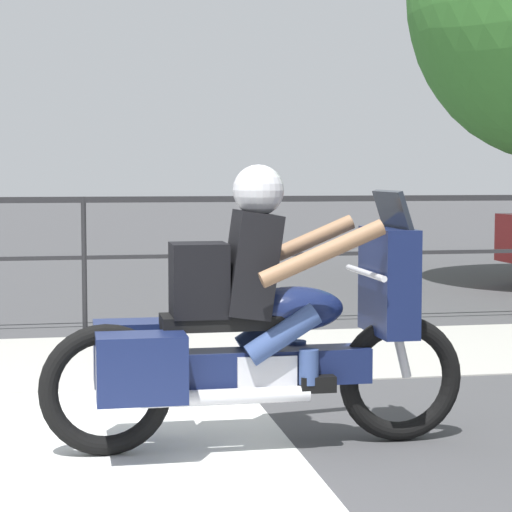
% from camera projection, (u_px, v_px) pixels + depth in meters
% --- Properties ---
extents(ground_plane, '(120.00, 120.00, 0.00)m').
position_uv_depth(ground_plane, '(101.00, 484.00, 5.06)').
color(ground_plane, '#424244').
extents(sidewalk_band, '(44.00, 2.40, 0.01)m').
position_uv_depth(sidewalk_band, '(88.00, 360.00, 8.39)').
color(sidewalk_band, '#A8A59E').
rests_on(sidewalk_band, ground).
extents(crosswalk_band, '(3.11, 6.00, 0.01)m').
position_uv_depth(crosswalk_band, '(11.00, 501.00, 4.78)').
color(crosswalk_band, silver).
rests_on(crosswalk_band, ground).
extents(fence_railing, '(36.00, 0.05, 1.34)m').
position_uv_depth(fence_railing, '(84.00, 226.00, 9.86)').
color(fence_railing, '#232326').
rests_on(fence_railing, ground).
extents(motorcycle, '(2.46, 0.76, 1.62)m').
position_uv_depth(motorcycle, '(255.00, 325.00, 5.66)').
color(motorcycle, black).
rests_on(motorcycle, ground).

